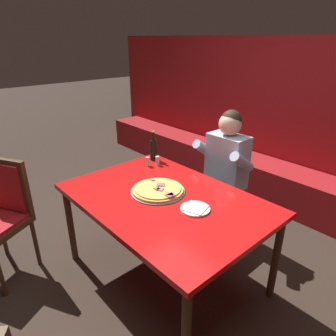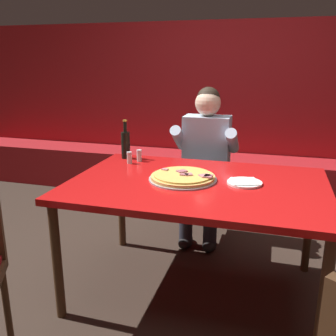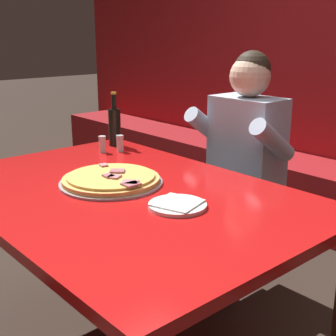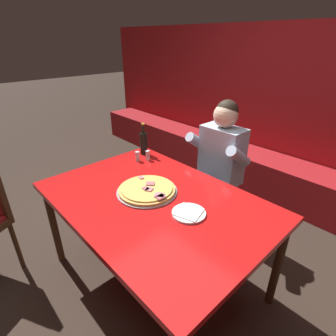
{
  "view_description": "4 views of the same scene",
  "coord_description": "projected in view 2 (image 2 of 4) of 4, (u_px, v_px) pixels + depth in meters",
  "views": [
    {
      "loc": [
        1.5,
        -1.31,
        1.87
      ],
      "look_at": [
        -0.03,
        0.06,
        0.98
      ],
      "focal_mm": 32.0,
      "sensor_mm": 36.0,
      "label": 1
    },
    {
      "loc": [
        0.43,
        -2.14,
        1.48
      ],
      "look_at": [
        -0.22,
        0.12,
        0.8
      ],
      "focal_mm": 40.0,
      "sensor_mm": 36.0,
      "label": 2
    },
    {
      "loc": [
        1.43,
        -1.01,
        1.37
      ],
      "look_at": [
        -0.09,
        0.33,
        0.77
      ],
      "focal_mm": 50.0,
      "sensor_mm": 36.0,
      "label": 3
    },
    {
      "loc": [
        1.15,
        -0.94,
        1.74
      ],
      "look_at": [
        -0.03,
        0.16,
        0.93
      ],
      "focal_mm": 28.0,
      "sensor_mm": 36.0,
      "label": 4
    }
  ],
  "objects": [
    {
      "name": "pizza",
      "position": [
        183.0,
        177.0,
        2.32
      ],
      "size": [
        0.42,
        0.42,
        0.05
      ],
      "color": "#9E9EA3",
      "rests_on": "main_dining_table"
    },
    {
      "name": "main_dining_table",
      "position": [
        197.0,
        192.0,
        2.31
      ],
      "size": [
        1.55,
        1.06,
        0.76
      ],
      "color": "#422816",
      "rests_on": "ground_plane"
    },
    {
      "name": "ground_plane",
      "position": [
        195.0,
        290.0,
        2.5
      ],
      "size": [
        24.0,
        24.0,
        0.0
      ],
      "primitive_type": "plane",
      "color": "#33261E"
    },
    {
      "name": "booth_wall_panel",
      "position": [
        237.0,
        109.0,
        4.25
      ],
      "size": [
        6.8,
        0.16,
        1.9
      ],
      "primitive_type": "cube",
      "color": "#A3191E",
      "rests_on": "ground_plane"
    },
    {
      "name": "plate_white_paper",
      "position": [
        245.0,
        183.0,
        2.25
      ],
      "size": [
        0.21,
        0.21,
        0.02
      ],
      "color": "white",
      "rests_on": "main_dining_table"
    },
    {
      "name": "diner_seated_blue_shirt",
      "position": [
        205.0,
        158.0,
        3.08
      ],
      "size": [
        0.53,
        0.53,
        1.27
      ],
      "color": "black",
      "rests_on": "ground_plane"
    },
    {
      "name": "beer_bottle",
      "position": [
        126.0,
        144.0,
        2.82
      ],
      "size": [
        0.07,
        0.07,
        0.29
      ],
      "color": "black",
      "rests_on": "main_dining_table"
    },
    {
      "name": "shaker_oregano",
      "position": [
        139.0,
        156.0,
        2.75
      ],
      "size": [
        0.04,
        0.04,
        0.09
      ],
      "color": "silver",
      "rests_on": "main_dining_table"
    },
    {
      "name": "shaker_red_pepper_flakes",
      "position": [
        129.0,
        158.0,
        2.69
      ],
      "size": [
        0.04,
        0.04,
        0.09
      ],
      "color": "silver",
      "rests_on": "main_dining_table"
    },
    {
      "name": "booth_bench",
      "position": [
        231.0,
        177.0,
        4.15
      ],
      "size": [
        6.46,
        0.48,
        0.46
      ],
      "primitive_type": "cube",
      "color": "#A3191E",
      "rests_on": "ground_plane"
    }
  ]
}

